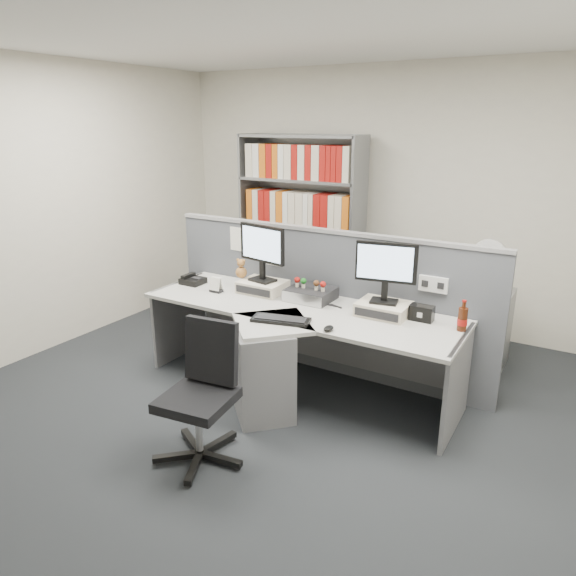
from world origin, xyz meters
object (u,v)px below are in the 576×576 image
Objects in this scene: desktop_pc at (311,294)px; mouse at (329,328)px; monitor_right at (386,267)px; shelving_unit at (301,229)px; desk_phone at (193,280)px; office_chair at (203,389)px; desk_calendar at (216,286)px; filing_cabinet at (480,330)px; cola_bottle at (462,319)px; desk at (284,346)px; keyboard at (281,320)px; monitor_left at (262,248)px; speaker at (422,313)px; desk_fan at (489,260)px.

mouse is at bearing -51.07° from desktop_pc.
shelving_unit is (-1.55, 1.47, -0.12)m from monitor_right.
desktop_pc is at bearing 7.67° from desk_phone.
desktop_pc is at bearing 176.93° from monitor_right.
office_chair is (1.05, -1.16, -0.27)m from desk_phone.
filing_cabinet is at bearing 31.39° from desk_calendar.
monitor_right is 4.69× the size of mouse.
cola_bottle is at bearing 31.16° from mouse.
keyboard is (0.05, -0.13, 0.28)m from desk.
monitor_left is 1.04× the size of monitor_right.
monitor_left is 2.79× the size of speaker.
mouse is 1.27m from desk_calendar.
desk_fan is at bearing 39.32° from desktop_pc.
desk is at bearing 110.41° from keyboard.
shelving_unit is at bearing 142.07° from speaker.
desk_calendar reaches higher than speaker.
monitor_left is 1.72m from cola_bottle.
office_chair is at bearing -123.63° from mouse.
keyboard is at bearing -69.59° from desk.
keyboard reaches higher than filing_cabinet.
desk is 5.69× the size of keyboard.
monitor_left is 2.50× the size of desk_phone.
monitor_right is 3.54× the size of desk_calendar.
shelving_unit reaches higher than desk.
desktop_pc is at bearing -140.68° from desk_fan.
shelving_unit is (-1.83, 1.43, 0.20)m from speaker.
monitor_left is 1.08m from mouse.
shelving_unit is 2.22× the size of office_chair.
shelving_unit is (-1.33, 1.97, 0.24)m from mouse.
desktop_pc is 0.52× the size of filing_cabinet.
cola_bottle is at bearing 16.58° from desk.
desk_phone is 2.07m from speaker.
desk is 0.88m from monitor_left.
speaker is (0.50, 0.54, 0.04)m from mouse.
desk is at bearing -149.46° from monitor_right.
desk is 13.40× the size of desk_phone.
monitor_left is at bearing -148.36° from filing_cabinet.
speaker is at bearing 0.03° from desktop_pc.
office_chair is (-0.73, -1.27, -0.62)m from monitor_right.
desk_phone is 1.62m from shelving_unit.
filing_cabinet is (0.55, 1.02, -0.75)m from monitor_right.
desk_phone reaches higher than filing_cabinet.
desk_calendar is 0.07× the size of shelving_unit.
mouse is 0.96m from office_chair.
speaker is 0.36× the size of desk_fan.
keyboard is at bearing -139.46° from monitor_right.
shelving_unit reaches higher than office_chair.
desk_fan is (0.27, 0.98, 0.22)m from speaker.
desk_calendar is (-1.23, 0.30, 0.04)m from mouse.
monitor_right is 2.14m from shelving_unit.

